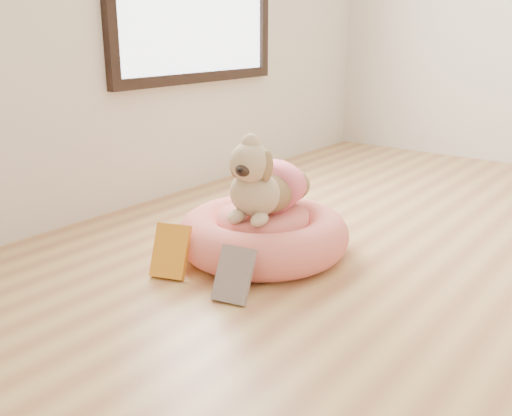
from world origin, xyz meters
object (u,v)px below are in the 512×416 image
Objects in this scene: book_yellow at (171,251)px; book_white at (234,275)px; dog at (265,171)px; pet_bed at (263,234)px.

book_yellow reaches higher than book_white.
dog is at bearing 48.36° from book_yellow.
pet_bed is 0.44m from book_white.
pet_bed is 0.43m from book_yellow.
dog is 0.52m from book_yellow.
dog is 2.34× the size of book_yellow.
book_yellow is at bearing -111.50° from pet_bed.
book_white is at bearing -81.30° from dog.
pet_bed reaches higher than book_white.
pet_bed is at bearing -142.06° from dog.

